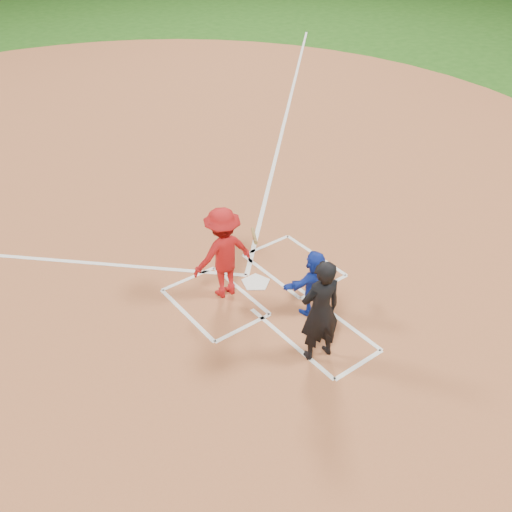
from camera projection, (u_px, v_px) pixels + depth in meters
ground at (256, 283)px, 11.22m from camera, size 120.00×120.00×0.00m
home_plate_dirt at (119, 174)px, 15.13m from camera, size 28.00×28.00×0.01m
home_plate at (256, 282)px, 11.20m from camera, size 0.60×0.60×0.02m
catcher at (314, 282)px, 10.16m from camera, size 1.20×0.42×1.28m
umpire at (320, 311)px, 9.04m from camera, size 0.78×0.60×1.91m
chalk_markings at (131, 184)px, 14.66m from camera, size 28.35×17.32×0.01m
batter_at_plate at (223, 253)px, 10.44m from camera, size 1.47×0.91×1.83m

